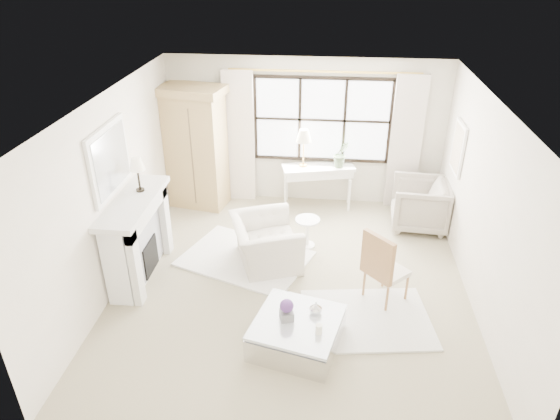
% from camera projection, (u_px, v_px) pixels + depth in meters
% --- Properties ---
extents(floor, '(5.50, 5.50, 0.00)m').
position_uv_depth(floor, '(292.00, 283.00, 7.31)').
color(floor, tan).
rests_on(floor, ground).
extents(ceiling, '(5.50, 5.50, 0.00)m').
position_uv_depth(ceiling, '(294.00, 102.00, 6.03)').
color(ceiling, white).
rests_on(ceiling, ground).
extents(wall_back, '(5.00, 0.00, 5.00)m').
position_uv_depth(wall_back, '(305.00, 132.00, 9.07)').
color(wall_back, beige).
rests_on(wall_back, ground).
extents(wall_front, '(5.00, 0.00, 5.00)m').
position_uv_depth(wall_front, '(268.00, 348.00, 4.26)').
color(wall_front, silver).
rests_on(wall_front, ground).
extents(wall_left, '(0.00, 5.50, 5.50)m').
position_uv_depth(wall_left, '(113.00, 193.00, 6.89)').
color(wall_left, white).
rests_on(wall_left, ground).
extents(wall_right, '(0.00, 5.50, 5.50)m').
position_uv_depth(wall_right, '(486.00, 210.00, 6.44)').
color(wall_right, beige).
rests_on(wall_right, ground).
extents(window_pane, '(2.40, 0.02, 1.50)m').
position_uv_depth(window_pane, '(322.00, 120.00, 8.91)').
color(window_pane, white).
rests_on(window_pane, wall_back).
extents(window_frame, '(2.50, 0.04, 1.50)m').
position_uv_depth(window_frame, '(322.00, 120.00, 8.90)').
color(window_frame, black).
rests_on(window_frame, wall_back).
extents(curtain_rod, '(3.30, 0.04, 0.04)m').
position_uv_depth(curtain_rod, '(324.00, 71.00, 8.44)').
color(curtain_rod, gold).
rests_on(curtain_rod, wall_back).
extents(curtain_left, '(0.55, 0.10, 2.47)m').
position_uv_depth(curtain_left, '(239.00, 138.00, 9.15)').
color(curtain_left, silver).
rests_on(curtain_left, ground).
extents(curtain_right, '(0.55, 0.10, 2.47)m').
position_uv_depth(curtain_right, '(405.00, 144.00, 8.88)').
color(curtain_right, beige).
rests_on(curtain_right, ground).
extents(fireplace, '(0.58, 1.66, 1.26)m').
position_uv_depth(fireplace, '(136.00, 237.00, 7.21)').
color(fireplace, silver).
rests_on(fireplace, ground).
extents(mirror_frame, '(0.05, 1.15, 0.95)m').
position_uv_depth(mirror_frame, '(109.00, 160.00, 6.66)').
color(mirror_frame, white).
rests_on(mirror_frame, wall_left).
extents(mirror_glass, '(0.02, 1.00, 0.80)m').
position_uv_depth(mirror_glass, '(112.00, 160.00, 6.65)').
color(mirror_glass, silver).
rests_on(mirror_glass, wall_left).
extents(art_frame, '(0.04, 0.62, 0.82)m').
position_uv_depth(art_frame, '(458.00, 148.00, 7.84)').
color(art_frame, white).
rests_on(art_frame, wall_right).
extents(art_canvas, '(0.01, 0.52, 0.72)m').
position_uv_depth(art_canvas, '(457.00, 148.00, 7.84)').
color(art_canvas, beige).
rests_on(art_canvas, wall_right).
extents(mantel_lamp, '(0.22, 0.22, 0.51)m').
position_uv_depth(mantel_lamp, '(137.00, 165.00, 6.96)').
color(mantel_lamp, black).
rests_on(mantel_lamp, fireplace).
extents(armoire, '(1.23, 0.90, 2.24)m').
position_uv_depth(armoire, '(196.00, 147.00, 9.00)').
color(armoire, tan).
rests_on(armoire, floor).
extents(console_table, '(1.37, 0.75, 0.80)m').
position_uv_depth(console_table, '(318.00, 186.00, 9.28)').
color(console_table, white).
rests_on(console_table, floor).
extents(console_lamp, '(0.28, 0.28, 0.69)m').
position_uv_depth(console_lamp, '(304.00, 137.00, 8.84)').
color(console_lamp, '#B3863E').
rests_on(console_lamp, console_table).
extents(orchid_plant, '(0.32, 0.28, 0.50)m').
position_uv_depth(orchid_plant, '(341.00, 154.00, 8.94)').
color(orchid_plant, '#546C48').
rests_on(orchid_plant, console_table).
extents(side_table, '(0.40, 0.40, 0.51)m').
position_uv_depth(side_table, '(307.00, 228.00, 8.04)').
color(side_table, white).
rests_on(side_table, floor).
extents(rug_left, '(2.22, 1.90, 0.03)m').
position_uv_depth(rug_left, '(245.00, 258.00, 7.84)').
color(rug_left, white).
rests_on(rug_left, floor).
extents(rug_right, '(1.81, 1.46, 0.03)m').
position_uv_depth(rug_right, '(366.00, 319.00, 6.59)').
color(rug_right, silver).
rests_on(rug_right, floor).
extents(club_armchair, '(1.28, 1.36, 0.72)m').
position_uv_depth(club_armchair, '(266.00, 242.00, 7.62)').
color(club_armchair, beige).
rests_on(club_armchair, floor).
extents(wingback_chair, '(1.00, 0.98, 0.85)m').
position_uv_depth(wingback_chair, '(419.00, 204.00, 8.58)').
color(wingback_chair, gray).
rests_on(wingback_chair, floor).
extents(french_chair, '(0.68, 0.68, 1.08)m').
position_uv_depth(french_chair, '(385.00, 281.00, 6.83)').
color(french_chair, '#A27243').
rests_on(french_chair, floor).
extents(coffee_table, '(1.21, 1.21, 0.38)m').
position_uv_depth(coffee_table, '(297.00, 333.00, 6.12)').
color(coffee_table, silver).
rests_on(coffee_table, floor).
extents(planter_box, '(0.20, 0.20, 0.12)m').
position_uv_depth(planter_box, '(287.00, 315.00, 6.02)').
color(planter_box, slate).
rests_on(planter_box, coffee_table).
extents(planter_flowers, '(0.17, 0.17, 0.17)m').
position_uv_depth(planter_flowers, '(287.00, 306.00, 5.95)').
color(planter_flowers, '#4C2A69').
rests_on(planter_flowers, planter_box).
extents(pillar_candle, '(0.08, 0.08, 0.12)m').
position_uv_depth(pillar_candle, '(319.00, 329.00, 5.80)').
color(pillar_candle, white).
rests_on(pillar_candle, coffee_table).
extents(coffee_vase, '(0.18, 0.18, 0.16)m').
position_uv_depth(coffee_vase, '(316.00, 308.00, 6.10)').
color(coffee_vase, silver).
rests_on(coffee_vase, coffee_table).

